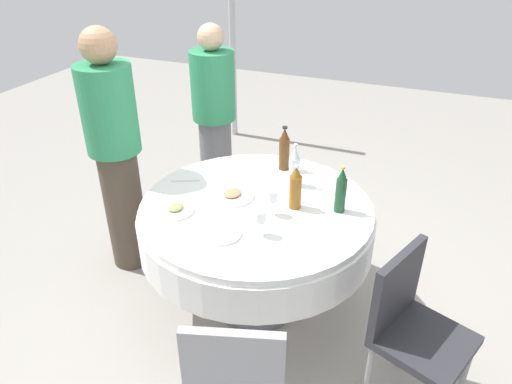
{
  "coord_description": "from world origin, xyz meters",
  "views": [
    {
      "loc": [
        2.16,
        0.87,
        2.17
      ],
      "look_at": [
        0.0,
        0.0,
        0.82
      ],
      "focal_mm": 33.23,
      "sensor_mm": 36.0,
      "label": 1
    }
  ],
  "objects": [
    {
      "name": "fork_front",
      "position": [
        -0.09,
        -0.52,
        0.74
      ],
      "size": [
        0.09,
        0.17,
        0.0
      ],
      "primitive_type": "cube",
      "rotation": [
        0.0,
        0.0,
        5.16
      ],
      "color": "silver",
      "rests_on": "dining_table"
    },
    {
      "name": "plate_mid",
      "position": [
        0.34,
        -0.06,
        0.75
      ],
      "size": [
        0.22,
        0.22,
        0.02
      ],
      "color": "white",
      "rests_on": "dining_table"
    },
    {
      "name": "bottle_amber_west",
      "position": [
        -0.06,
        0.22,
        0.86
      ],
      "size": [
        0.07,
        0.07,
        0.27
      ],
      "color": "#8C5619",
      "rests_on": "dining_table"
    },
    {
      "name": "person_inner",
      "position": [
        -0.99,
        -0.76,
        0.8
      ],
      "size": [
        0.34,
        0.34,
        1.53
      ],
      "rotation": [
        0.0,
        0.0,
        2.22
      ],
      "color": "slate",
      "rests_on": "ground_plane"
    },
    {
      "name": "plate_right",
      "position": [
        -0.03,
        -0.16,
        0.75
      ],
      "size": [
        0.26,
        0.26,
        0.04
      ],
      "color": "white",
      "rests_on": "dining_table"
    },
    {
      "name": "wine_glass_far",
      "position": [
        0.06,
        0.12,
        0.85
      ],
      "size": [
        0.06,
        0.06,
        0.15
      ],
      "color": "white",
      "rests_on": "dining_table"
    },
    {
      "name": "bottle_brown_inner",
      "position": [
        -0.49,
        0.0,
        0.88
      ],
      "size": [
        0.07,
        0.07,
        0.3
      ],
      "color": "#593314",
      "rests_on": "dining_table"
    },
    {
      "name": "person_front",
      "position": [
        -0.06,
        -1.0,
        0.87
      ],
      "size": [
        0.34,
        0.34,
        1.65
      ],
      "rotation": [
        0.0,
        0.0,
        3.08
      ],
      "color": "#4C3F33",
      "rests_on": "ground_plane"
    },
    {
      "name": "tent_pole_main",
      "position": [
        -2.49,
        -1.27,
        1.16
      ],
      "size": [
        0.07,
        0.07,
        2.33
      ],
      "primitive_type": "cylinder",
      "color": "#B2B5B7",
      "rests_on": "ground_plane"
    },
    {
      "name": "plate_south",
      "position": [
        0.24,
        -0.39,
        0.75
      ],
      "size": [
        0.21,
        0.21,
        0.04
      ],
      "color": "white",
      "rests_on": "dining_table"
    },
    {
      "name": "ground_plane",
      "position": [
        0.0,
        0.0,
        0.0
      ],
      "size": [
        10.0,
        10.0,
        0.0
      ],
      "primitive_type": "plane",
      "color": "gray"
    },
    {
      "name": "bottle_clear_north",
      "position": [
        -0.31,
        0.13,
        0.87
      ],
      "size": [
        0.06,
        0.06,
        0.27
      ],
      "color": "silver",
      "rests_on": "dining_table"
    },
    {
      "name": "wine_glass_west",
      "position": [
        0.27,
        0.13,
        0.85
      ],
      "size": [
        0.06,
        0.06,
        0.15
      ],
      "color": "white",
      "rests_on": "dining_table"
    },
    {
      "name": "bottle_dark_green_front",
      "position": [
        -0.11,
        0.46,
        0.87
      ],
      "size": [
        0.06,
        0.06,
        0.28
      ],
      "color": "#194728",
      "rests_on": "dining_table"
    },
    {
      "name": "chair_rear",
      "position": [
        0.38,
        0.95,
        0.52
      ],
      "size": [
        0.52,
        0.52,
        0.87
      ],
      "rotation": [
        0.0,
        0.0,
        -0.38
      ],
      "color": "#2D2D33",
      "rests_on": "ground_plane"
    },
    {
      "name": "dining_table",
      "position": [
        0.0,
        0.0,
        0.59
      ],
      "size": [
        1.38,
        1.38,
        0.74
      ],
      "color": "white",
      "rests_on": "ground_plane"
    }
  ]
}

